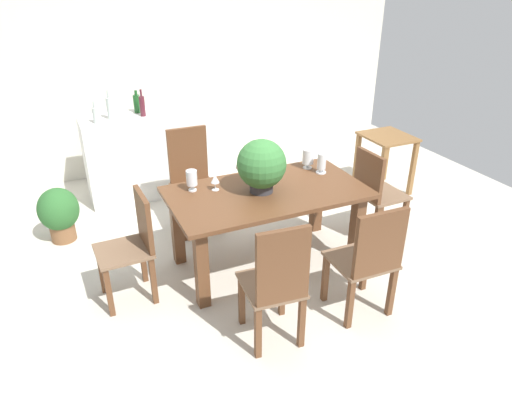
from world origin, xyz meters
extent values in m
plane|color=beige|center=(0.00, 0.00, 0.00)|extent=(7.04, 7.04, 0.00)
cube|color=beige|center=(0.00, 2.60, 1.30)|extent=(6.40, 0.10, 2.60)
cube|color=brown|center=(0.00, -0.18, 0.73)|extent=(1.71, 0.95, 0.04)
cube|color=brown|center=(-0.73, -0.53, 0.35)|extent=(0.10, 0.10, 0.71)
cube|color=brown|center=(0.73, -0.53, 0.35)|extent=(0.10, 0.10, 0.71)
cube|color=brown|center=(-0.73, 0.17, 0.35)|extent=(0.10, 0.10, 0.71)
cube|color=brown|center=(0.73, 0.17, 0.35)|extent=(0.10, 0.10, 0.71)
cube|color=brown|center=(-1.45, -0.01, 0.22)|extent=(0.05, 0.05, 0.44)
cube|color=brown|center=(-1.44, -0.35, 0.22)|extent=(0.05, 0.05, 0.44)
cube|color=brown|center=(-1.10, 0.00, 0.22)|extent=(0.05, 0.05, 0.44)
cube|color=brown|center=(-1.09, -0.34, 0.22)|extent=(0.05, 0.05, 0.44)
cube|color=brown|center=(-1.27, -0.18, 0.45)|extent=(0.44, 0.42, 0.03)
cube|color=brown|center=(-1.08, -0.17, 0.69)|extent=(0.05, 0.38, 0.46)
cube|color=brown|center=(1.45, -0.35, 0.22)|extent=(0.05, 0.05, 0.44)
cube|color=brown|center=(1.44, 0.00, 0.22)|extent=(0.05, 0.05, 0.44)
cube|color=brown|center=(1.10, -0.36, 0.22)|extent=(0.05, 0.05, 0.44)
cube|color=brown|center=(1.09, -0.01, 0.22)|extent=(0.05, 0.05, 0.44)
cube|color=brown|center=(1.27, -0.18, 0.45)|extent=(0.44, 0.43, 0.03)
cube|color=brown|center=(1.08, -0.18, 0.70)|extent=(0.05, 0.39, 0.46)
cube|color=brown|center=(0.58, -0.89, 0.22)|extent=(0.04, 0.04, 0.44)
cube|color=brown|center=(0.20, -0.88, 0.22)|extent=(0.04, 0.04, 0.44)
cube|color=brown|center=(0.57, -1.25, 0.22)|extent=(0.04, 0.04, 0.44)
cube|color=brown|center=(0.19, -1.24, 0.22)|extent=(0.04, 0.04, 0.44)
cube|color=brown|center=(0.39, -1.06, 0.45)|extent=(0.46, 0.44, 0.03)
cube|color=brown|center=(0.38, -1.26, 0.72)|extent=(0.42, 0.05, 0.50)
cube|color=brown|center=(-0.57, 0.52, 0.22)|extent=(0.04, 0.04, 0.44)
cube|color=brown|center=(-0.20, 0.51, 0.22)|extent=(0.04, 0.04, 0.44)
cube|color=brown|center=(-0.57, 0.90, 0.22)|extent=(0.04, 0.04, 0.44)
cube|color=brown|center=(-0.20, 0.90, 0.22)|extent=(0.04, 0.04, 0.44)
cube|color=brown|center=(-0.39, 0.71, 0.45)|extent=(0.45, 0.47, 0.03)
cube|color=brown|center=(-0.38, 0.92, 0.75)|extent=(0.41, 0.05, 0.58)
cube|color=brown|center=(-0.20, -0.89, 0.22)|extent=(0.05, 0.05, 0.44)
cube|color=brown|center=(-0.53, -0.86, 0.22)|extent=(0.05, 0.05, 0.44)
cube|color=brown|center=(-0.24, -1.26, 0.22)|extent=(0.05, 0.05, 0.44)
cube|color=brown|center=(-0.57, -1.23, 0.22)|extent=(0.05, 0.05, 0.44)
cube|color=brown|center=(-0.39, -1.06, 0.45)|extent=(0.44, 0.48, 0.03)
cube|color=brown|center=(-0.40, -1.27, 0.74)|extent=(0.37, 0.07, 0.55)
cylinder|color=#333338|center=(-0.05, -0.17, 0.79)|extent=(0.20, 0.20, 0.10)
sphere|color=#387538|center=(-0.05, -0.17, 1.00)|extent=(0.42, 0.42, 0.42)
sphere|color=silver|center=(-0.19, -0.26, 1.07)|extent=(0.04, 0.04, 0.04)
sphere|color=silver|center=(-0.16, -0.22, 0.95)|extent=(0.04, 0.04, 0.04)
sphere|color=silver|center=(-0.23, -0.11, 0.98)|extent=(0.06, 0.06, 0.06)
cylinder|color=silver|center=(0.63, -0.03, 0.75)|extent=(0.10, 0.10, 0.01)
cylinder|color=silver|center=(0.63, -0.03, 0.77)|extent=(0.03, 0.03, 0.03)
cylinder|color=silver|center=(0.63, -0.03, 0.86)|extent=(0.08, 0.08, 0.15)
cylinder|color=silver|center=(0.57, 0.12, 0.75)|extent=(0.09, 0.09, 0.01)
cylinder|color=silver|center=(0.57, 0.12, 0.77)|extent=(0.02, 0.02, 0.04)
cylinder|color=silver|center=(0.57, 0.12, 0.87)|extent=(0.11, 0.11, 0.14)
cylinder|color=silver|center=(-0.59, 0.09, 0.75)|extent=(0.07, 0.07, 0.01)
cylinder|color=silver|center=(-0.59, 0.09, 0.78)|extent=(0.03, 0.03, 0.04)
cylinder|color=silver|center=(-0.59, 0.09, 0.87)|extent=(0.09, 0.09, 0.13)
cylinder|color=silver|center=(-0.41, 0.02, 0.75)|extent=(0.06, 0.06, 0.00)
cylinder|color=silver|center=(-0.41, 0.02, 0.78)|extent=(0.01, 0.01, 0.07)
cone|color=silver|center=(-0.41, 0.02, 0.85)|extent=(0.07, 0.07, 0.08)
cube|color=silver|center=(-0.59, 1.79, 0.49)|extent=(1.50, 0.57, 0.98)
cylinder|color=#B2BFB7|center=(-1.15, 1.67, 1.06)|extent=(0.06, 0.06, 0.17)
cylinder|color=#B2BFB7|center=(-1.15, 1.67, 1.18)|extent=(0.02, 0.02, 0.07)
cylinder|color=#194C1E|center=(-0.67, 1.89, 1.08)|extent=(0.08, 0.08, 0.20)
cylinder|color=#194C1E|center=(-0.67, 1.89, 1.20)|extent=(0.03, 0.03, 0.05)
cylinder|color=#511E28|center=(-0.64, 1.72, 1.09)|extent=(0.06, 0.06, 0.22)
cylinder|color=#511E28|center=(-0.64, 1.72, 1.24)|extent=(0.02, 0.02, 0.08)
cylinder|color=#B2BFB7|center=(-0.99, 1.75, 1.09)|extent=(0.06, 0.06, 0.23)
cylinder|color=#B2BFB7|center=(-0.99, 1.75, 1.25)|extent=(0.02, 0.02, 0.08)
cube|color=brown|center=(1.99, 0.69, 0.69)|extent=(0.53, 0.58, 0.02)
cube|color=brown|center=(1.76, 0.44, 0.34)|extent=(0.05, 0.05, 0.68)
cube|color=brown|center=(2.21, 0.44, 0.34)|extent=(0.05, 0.05, 0.68)
cube|color=brown|center=(1.76, 0.93, 0.34)|extent=(0.05, 0.05, 0.68)
cube|color=brown|center=(2.21, 0.93, 0.34)|extent=(0.05, 0.05, 0.68)
cylinder|color=brown|center=(-1.70, 1.04, 0.09)|extent=(0.24, 0.24, 0.19)
ellipsoid|color=#2D662D|center=(-1.70, 1.04, 0.35)|extent=(0.40, 0.40, 0.43)
camera|label=1|loc=(-1.61, -3.51, 2.50)|focal=33.06mm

